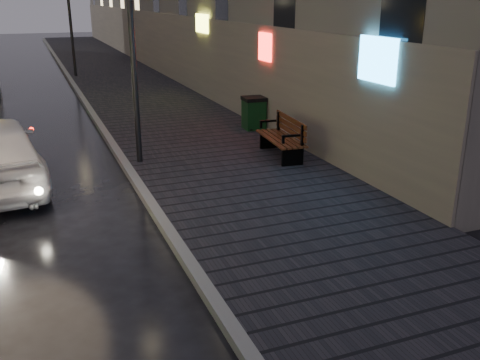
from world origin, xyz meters
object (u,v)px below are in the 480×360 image
object	(u,v)px
lamp_near	(131,20)
lamp_far	(69,7)
bench	(284,137)
trash_bin	(254,113)

from	to	relation	value
lamp_near	lamp_far	distance (m)	16.00
lamp_far	bench	xyz separation A→B (m)	(3.49, -16.89, -2.84)
lamp_near	trash_bin	xyz separation A→B (m)	(3.95, 2.10, -2.84)
bench	trash_bin	bearing A→B (deg)	86.39
bench	trash_bin	world-z (taller)	bench
bench	lamp_far	bearing A→B (deg)	106.79
lamp_near	lamp_far	xyz separation A→B (m)	(0.00, 16.00, 0.00)
lamp_near	trash_bin	size ratio (longest dim) A/B	5.37
bench	trash_bin	size ratio (longest dim) A/B	2.04
lamp_near	lamp_far	world-z (taller)	same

